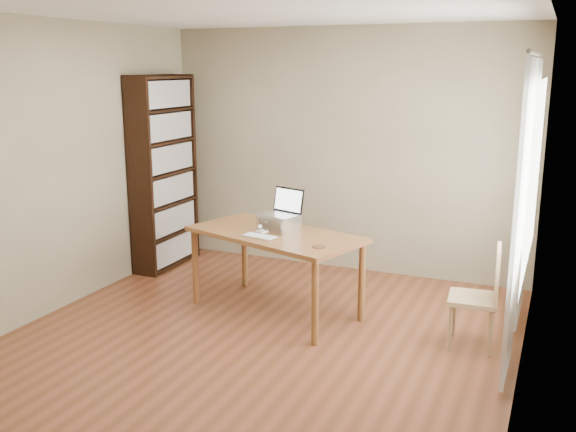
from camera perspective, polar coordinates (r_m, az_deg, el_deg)
The scene contains 10 objects.
room at distance 4.87m, azimuth -3.02°, elevation 2.64°, with size 4.04×4.54×2.64m.
bookshelf at distance 7.15m, azimuth -10.97°, elevation 3.79°, with size 0.30×0.90×2.10m.
curtains at distance 5.18m, azimuth 20.21°, elevation 1.00°, with size 0.03×1.90×2.25m.
desk at distance 5.72m, azimuth -1.13°, elevation -2.29°, with size 1.71×1.20×0.75m.
laptop_stand at distance 5.75m, azimuth -0.81°, elevation -0.47°, with size 0.32×0.25×0.13m.
laptop at distance 5.78m, azimuth -0.58°, elevation 0.70°, with size 0.39×0.37×0.23m.
keyboard at distance 5.52m, azimuth -2.50°, elevation -1.85°, with size 0.33×0.18×0.02m.
coaster at distance 5.25m, azimuth 2.77°, elevation -2.73°, with size 0.11×0.11×0.01m, color brown.
cat at distance 5.79m, azimuth -0.97°, elevation -0.62°, with size 0.23×0.47×0.13m.
chair at distance 5.28m, azimuth 16.84°, elevation -6.65°, with size 0.40×0.40×0.84m.
Camera 1 is at (2.16, -4.27, 2.20)m, focal length 40.00 mm.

